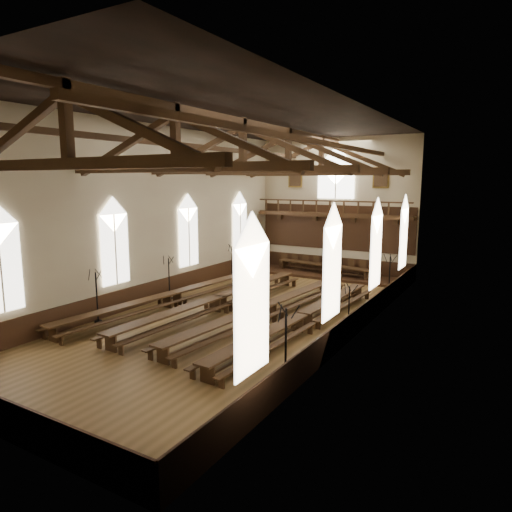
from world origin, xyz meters
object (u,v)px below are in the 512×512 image
at_px(refectory_row_a, 172,296).
at_px(high_table, 323,266).
at_px(candelabrum_right_far, 389,285).
at_px(dais, 323,275).
at_px(candelabrum_left_far, 232,268).
at_px(candelabrum_left_mid, 169,286).
at_px(refectory_row_b, 219,300).
at_px(candelabrum_right_mid, 349,318).
at_px(candelabrum_left_near, 97,307).
at_px(refectory_row_c, 268,308).
at_px(candelabrum_right_near, 286,361).
at_px(refectory_row_d, 302,318).

xyz_separation_m(refectory_row_a, high_table, (4.13, 11.86, 0.19)).
bearing_deg(candelabrum_right_far, high_table, 145.41).
xyz_separation_m(dais, candelabrum_left_far, (-5.33, -4.05, 0.65)).
height_order(refectory_row_a, dais, refectory_row_a).
bearing_deg(candelabrum_left_mid, refectory_row_a, -43.27).
bearing_deg(refectory_row_b, candelabrum_left_mid, 172.35).
relative_size(refectory_row_b, dais, 1.32).
bearing_deg(high_table, dais, 0.00).
height_order(refectory_row_a, candelabrum_right_mid, candelabrum_right_mid).
relative_size(candelabrum_left_near, candelabrum_left_mid, 1.04).
height_order(candelabrum_left_near, candelabrum_left_mid, candelabrum_left_near).
xyz_separation_m(refectory_row_c, high_table, (-1.58, 11.26, 0.19)).
bearing_deg(candelabrum_right_mid, refectory_row_a, -176.15).
height_order(candelabrum_right_near, candelabrum_right_far, candelabrum_right_near).
xyz_separation_m(refectory_row_a, refectory_row_c, (5.71, 0.60, 0.00)).
relative_size(refectory_row_a, candelabrum_right_far, 5.64).
bearing_deg(candelabrum_right_mid, dais, 117.28).
height_order(candelabrum_left_far, candelabrum_right_far, candelabrum_right_far).
height_order(refectory_row_d, candelabrum_right_near, candelabrum_right_near).
xyz_separation_m(high_table, candelabrum_left_mid, (-5.33, -10.73, 0.01)).
height_order(refectory_row_d, candelabrum_left_near, candelabrum_left_near).
relative_size(refectory_row_a, candelabrum_right_near, 5.16).
relative_size(refectory_row_b, candelabrum_left_near, 5.65).
bearing_deg(refectory_row_c, candelabrum_left_near, -145.46).
xyz_separation_m(dais, candelabrum_right_mid, (5.77, -11.19, 0.60)).
xyz_separation_m(candelabrum_left_near, candelabrum_right_near, (11.10, -1.61, 0.07)).
height_order(refectory_row_c, candelabrum_right_near, candelabrum_right_near).
bearing_deg(refectory_row_c, refectory_row_a, -173.99).
bearing_deg(high_table, candelabrum_left_mid, -116.39).
height_order(candelabrum_right_mid, candelabrum_right_far, candelabrum_right_far).
relative_size(candelabrum_left_far, candelabrum_right_far, 0.92).
relative_size(refectory_row_c, candelabrum_left_mid, 5.79).
height_order(high_table, candelabrum_right_mid, candelabrum_right_mid).
xyz_separation_m(candelabrum_left_mid, candelabrum_left_far, (0.00, 6.68, -0.04)).
bearing_deg(candelabrum_left_far, high_table, 37.27).
bearing_deg(refectory_row_c, dais, 97.98).
bearing_deg(candelabrum_right_mid, refectory_row_d, -161.50).
height_order(refectory_row_d, candelabrum_left_far, candelabrum_left_far).
xyz_separation_m(refectory_row_d, candelabrum_left_far, (-9.09, 7.81, 0.18)).
bearing_deg(high_table, refectory_row_d, -72.41).
xyz_separation_m(high_table, candelabrum_right_near, (5.77, -17.62, 0.11)).
height_order(high_table, candelabrum_left_near, candelabrum_left_near).
bearing_deg(candelabrum_right_mid, candelabrum_left_mid, 177.63).
distance_m(dais, candelabrum_left_far, 6.73).
xyz_separation_m(refectory_row_c, candelabrum_left_far, (-6.91, 7.20, 0.16)).
distance_m(dais, candelabrum_right_mid, 12.61).
distance_m(dais, candelabrum_left_near, 16.89).
height_order(refectory_row_c, refectory_row_d, refectory_row_c).
height_order(refectory_row_d, dais, refectory_row_d).
bearing_deg(candelabrum_right_far, candelabrum_right_mid, -90.00).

